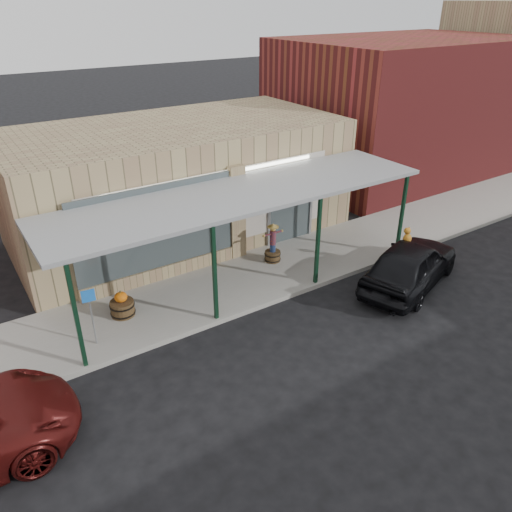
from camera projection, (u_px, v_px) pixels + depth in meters
ground at (314, 339)px, 13.47m from camera, size 120.00×120.00×0.00m
sidewalk at (243, 281)px, 16.10m from camera, size 40.00×3.20×0.15m
storefront at (178, 182)px, 18.54m from camera, size 12.00×6.25×4.20m
awning at (243, 195)px, 14.71m from camera, size 12.00×3.00×3.04m
block_buildings_near at (210, 125)px, 19.51m from camera, size 61.00×8.00×8.00m
barrel_scarecrow at (273, 248)px, 16.95m from camera, size 0.84×0.60×1.39m
barrel_pumpkin at (122, 306)px, 14.12m from camera, size 0.67×0.67×0.80m
handicap_sign at (91, 310)px, 12.60m from camera, size 0.34×0.06×1.63m
parked_sedan at (410, 264)px, 15.66m from camera, size 4.83×3.17×1.59m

